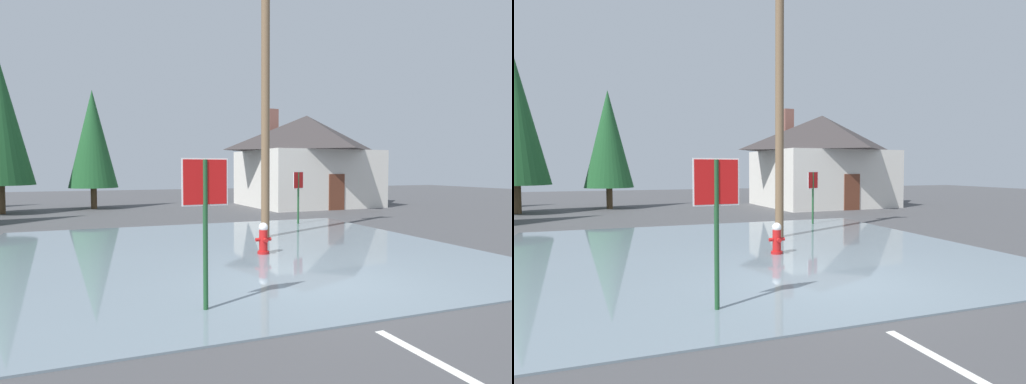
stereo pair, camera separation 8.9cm
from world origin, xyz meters
TOP-DOWN VIEW (x-y plane):
  - ground_plane at (0.00, 0.00)m, footprint 80.00×80.00m
  - flood_puddle at (-0.81, 3.58)m, footprint 13.03×11.89m
  - lane_stop_bar at (0.10, -1.59)m, footprint 3.35×0.45m
  - lane_center_stripe at (-0.48, -4.10)m, footprint 0.25×2.87m
  - stop_sign_near at (-2.63, -0.98)m, footprint 0.75×0.08m
  - fire_hydrant at (-0.10, 2.88)m, footprint 0.44×0.37m
  - utility_pole at (0.99, 5.46)m, footprint 1.60×0.28m
  - stop_sign_far at (3.54, 8.16)m, footprint 0.61×0.36m
  - house at (8.08, 16.20)m, footprint 8.13×7.51m
  - pine_tree_mid_left at (-4.35, 18.48)m, footprint 2.70×2.70m
  - pine_tree_short_left at (-8.75, 17.10)m, footprint 3.27×3.27m

SIDE VIEW (x-z plane):
  - ground_plane at x=0.00m, z-range -0.10..0.00m
  - lane_stop_bar at x=0.10m, z-range 0.00..0.01m
  - lane_center_stripe at x=-0.48m, z-range 0.00..0.01m
  - flood_puddle at x=-0.81m, z-range 0.00..0.03m
  - fire_hydrant at x=-0.10m, z-range -0.01..0.86m
  - stop_sign_far at x=3.54m, z-range 0.45..2.63m
  - stop_sign_near at x=-2.63m, z-range 0.53..3.00m
  - house at x=8.08m, z-range -0.11..5.91m
  - pine_tree_mid_left at x=-4.35m, z-range 0.60..7.35m
  - pine_tree_short_left at x=-8.75m, z-range 0.72..8.91m
  - utility_pole at x=0.99m, z-range 0.18..9.77m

